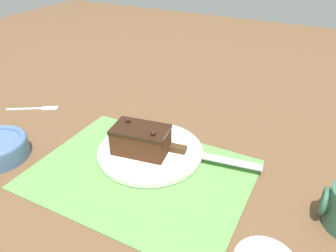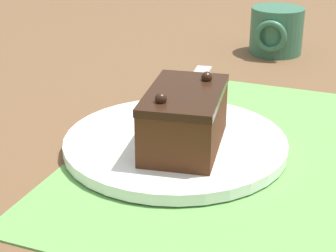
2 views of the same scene
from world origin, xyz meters
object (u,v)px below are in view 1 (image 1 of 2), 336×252
cake_plate (150,151)px  chocolate_cake (141,140)px  serving_knife (187,151)px  dessert_fork (37,108)px

cake_plate → chocolate_cake: 0.04m
cake_plate → chocolate_cake: (0.01, 0.02, 0.04)m
chocolate_cake → serving_knife: 0.11m
dessert_fork → cake_plate: bearing=53.0°
cake_plate → serving_knife: bearing=-163.2°
cake_plate → serving_knife: serving_knife is taller
cake_plate → chocolate_cake: chocolate_cake is taller
cake_plate → serving_knife: size_ratio=0.96×
chocolate_cake → serving_knife: (-0.10, -0.04, -0.03)m
chocolate_cake → dessert_fork: 0.41m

